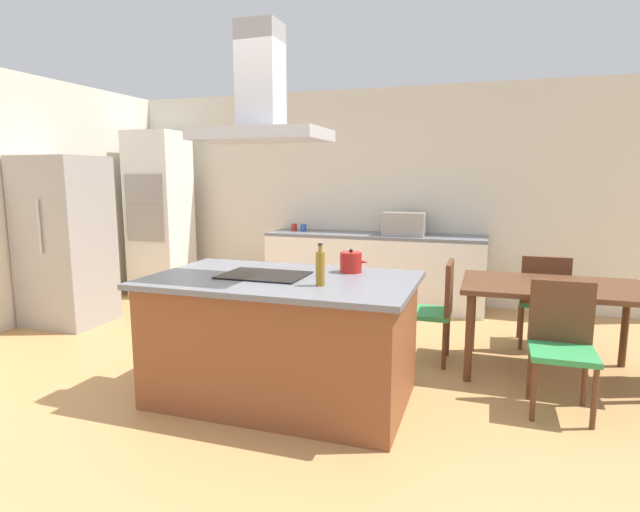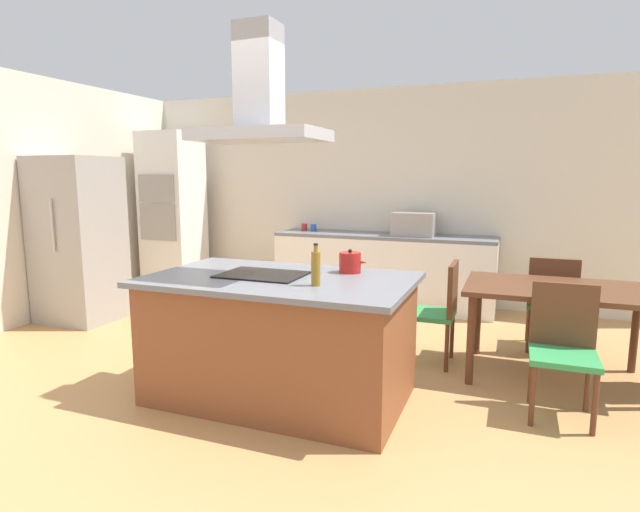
{
  "view_description": "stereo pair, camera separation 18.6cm",
  "coord_description": "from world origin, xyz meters",
  "px_view_note": "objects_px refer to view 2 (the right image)",
  "views": [
    {
      "loc": [
        1.38,
        -3.3,
        1.61
      ],
      "look_at": [
        0.15,
        0.4,
        1.0
      ],
      "focal_mm": 28.71,
      "sensor_mm": 36.0,
      "label": 1
    },
    {
      "loc": [
        1.56,
        -3.24,
        1.61
      ],
      "look_at": [
        0.15,
        0.4,
        1.0
      ],
      "focal_mm": 28.71,
      "sensor_mm": 36.0,
      "label": 2
    }
  ],
  "objects_px": {
    "tea_kettle": "(350,262)",
    "chair_facing_island": "(563,342)",
    "cooktop": "(262,275)",
    "countertop_microwave": "(414,224)",
    "coffee_mug_blue": "(313,228)",
    "olive_oil_bottle": "(316,268)",
    "refrigerator": "(78,240)",
    "dining_table": "(558,297)",
    "chair_facing_back_wall": "(552,298)",
    "chair_at_left_end": "(439,306)",
    "coffee_mug_red": "(304,227)",
    "range_hood": "(259,104)",
    "wall_oven_stack": "(173,213)"
  },
  "relations": [
    {
      "from": "olive_oil_bottle",
      "to": "countertop_microwave",
      "type": "relative_size",
      "value": 0.56
    },
    {
      "from": "tea_kettle",
      "to": "refrigerator",
      "type": "relative_size",
      "value": 0.12
    },
    {
      "from": "olive_oil_bottle",
      "to": "cooktop",
      "type": "bearing_deg",
      "value": 159.27
    },
    {
      "from": "tea_kettle",
      "to": "chair_facing_back_wall",
      "type": "distance_m",
      "value": 2.11
    },
    {
      "from": "chair_facing_island",
      "to": "coffee_mug_blue",
      "type": "bearing_deg",
      "value": 138.46
    },
    {
      "from": "chair_facing_back_wall",
      "to": "tea_kettle",
      "type": "bearing_deg",
      "value": -135.8
    },
    {
      "from": "chair_at_left_end",
      "to": "range_hood",
      "type": "height_order",
      "value": "range_hood"
    },
    {
      "from": "countertop_microwave",
      "to": "coffee_mug_red",
      "type": "relative_size",
      "value": 5.56
    },
    {
      "from": "dining_table",
      "to": "chair_facing_island",
      "type": "distance_m",
      "value": 0.68
    },
    {
      "from": "wall_oven_stack",
      "to": "range_hood",
      "type": "height_order",
      "value": "range_hood"
    },
    {
      "from": "coffee_mug_red",
      "to": "chair_at_left_end",
      "type": "distance_m",
      "value": 2.78
    },
    {
      "from": "chair_facing_back_wall",
      "to": "range_hood",
      "type": "bearing_deg",
      "value": -138.97
    },
    {
      "from": "chair_at_left_end",
      "to": "range_hood",
      "type": "bearing_deg",
      "value": -135.37
    },
    {
      "from": "countertop_microwave",
      "to": "chair_facing_back_wall",
      "type": "bearing_deg",
      "value": -36.77
    },
    {
      "from": "olive_oil_bottle",
      "to": "chair_facing_island",
      "type": "distance_m",
      "value": 1.74
    },
    {
      "from": "cooktop",
      "to": "chair_facing_island",
      "type": "distance_m",
      "value": 2.12
    },
    {
      "from": "tea_kettle",
      "to": "chair_facing_island",
      "type": "height_order",
      "value": "tea_kettle"
    },
    {
      "from": "coffee_mug_blue",
      "to": "refrigerator",
      "type": "xyz_separation_m",
      "value": [
        -2.07,
        -1.87,
        -0.03
      ]
    },
    {
      "from": "tea_kettle",
      "to": "coffee_mug_blue",
      "type": "distance_m",
      "value": 2.92
    },
    {
      "from": "olive_oil_bottle",
      "to": "dining_table",
      "type": "bearing_deg",
      "value": 39.84
    },
    {
      "from": "coffee_mug_red",
      "to": "chair_at_left_end",
      "type": "relative_size",
      "value": 0.1
    },
    {
      "from": "dining_table",
      "to": "chair_facing_back_wall",
      "type": "xyz_separation_m",
      "value": [
        0.0,
        0.67,
        -0.16
      ]
    },
    {
      "from": "dining_table",
      "to": "chair_facing_island",
      "type": "xyz_separation_m",
      "value": [
        0.0,
        -0.67,
        -0.16
      ]
    },
    {
      "from": "cooktop",
      "to": "countertop_microwave",
      "type": "relative_size",
      "value": 1.2
    },
    {
      "from": "dining_table",
      "to": "chair_at_left_end",
      "type": "xyz_separation_m",
      "value": [
        -0.92,
        0.0,
        -0.16
      ]
    },
    {
      "from": "coffee_mug_blue",
      "to": "range_hood",
      "type": "relative_size",
      "value": 0.1
    },
    {
      "from": "coffee_mug_red",
      "to": "dining_table",
      "type": "height_order",
      "value": "coffee_mug_red"
    },
    {
      "from": "cooktop",
      "to": "refrigerator",
      "type": "relative_size",
      "value": 0.33
    },
    {
      "from": "refrigerator",
      "to": "range_hood",
      "type": "distance_m",
      "value": 3.26
    },
    {
      "from": "coffee_mug_blue",
      "to": "chair_at_left_end",
      "type": "bearing_deg",
      "value": -43.92
    },
    {
      "from": "coffee_mug_red",
      "to": "dining_table",
      "type": "bearing_deg",
      "value": -32.04
    },
    {
      "from": "cooktop",
      "to": "olive_oil_bottle",
      "type": "height_order",
      "value": "olive_oil_bottle"
    },
    {
      "from": "countertop_microwave",
      "to": "coffee_mug_blue",
      "type": "xyz_separation_m",
      "value": [
        -1.32,
        0.05,
        -0.09
      ]
    },
    {
      "from": "olive_oil_bottle",
      "to": "refrigerator",
      "type": "height_order",
      "value": "refrigerator"
    },
    {
      "from": "chair_at_left_end",
      "to": "coffee_mug_blue",
      "type": "bearing_deg",
      "value": 136.08
    },
    {
      "from": "dining_table",
      "to": "coffee_mug_red",
      "type": "bearing_deg",
      "value": 147.96
    },
    {
      "from": "olive_oil_bottle",
      "to": "dining_table",
      "type": "xyz_separation_m",
      "value": [
        1.55,
        1.29,
        -0.35
      ]
    },
    {
      "from": "cooktop",
      "to": "chair_at_left_end",
      "type": "relative_size",
      "value": 0.67
    },
    {
      "from": "coffee_mug_red",
      "to": "dining_table",
      "type": "relative_size",
      "value": 0.06
    },
    {
      "from": "chair_facing_back_wall",
      "to": "chair_facing_island",
      "type": "xyz_separation_m",
      "value": [
        0.0,
        -1.33,
        0.0
      ]
    },
    {
      "from": "refrigerator",
      "to": "olive_oil_bottle",
      "type": "bearing_deg",
      "value": -20.44
    },
    {
      "from": "countertop_microwave",
      "to": "dining_table",
      "type": "xyz_separation_m",
      "value": [
        1.49,
        -1.78,
        -0.37
      ]
    },
    {
      "from": "countertop_microwave",
      "to": "refrigerator",
      "type": "xyz_separation_m",
      "value": [
        -3.39,
        -1.82,
        -0.13
      ]
    },
    {
      "from": "refrigerator",
      "to": "countertop_microwave",
      "type": "bearing_deg",
      "value": 28.27
    },
    {
      "from": "cooktop",
      "to": "chair_facing_back_wall",
      "type": "height_order",
      "value": "cooktop"
    },
    {
      "from": "chair_facing_back_wall",
      "to": "chair_at_left_end",
      "type": "relative_size",
      "value": 1.0
    },
    {
      "from": "countertop_microwave",
      "to": "coffee_mug_blue",
      "type": "bearing_deg",
      "value": 177.93
    },
    {
      "from": "olive_oil_bottle",
      "to": "coffee_mug_blue",
      "type": "bearing_deg",
      "value": 112.08
    },
    {
      "from": "chair_facing_back_wall",
      "to": "chair_facing_island",
      "type": "distance_m",
      "value": 1.33
    },
    {
      "from": "coffee_mug_red",
      "to": "dining_table",
      "type": "distance_m",
      "value": 3.49
    }
  ]
}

